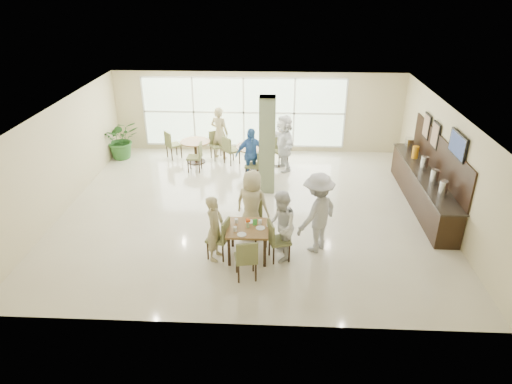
{
  "coord_description": "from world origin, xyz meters",
  "views": [
    {
      "loc": [
        0.66,
        -10.94,
        5.86
      ],
      "look_at": [
        0.2,
        -1.2,
        1.1
      ],
      "focal_mm": 32.0,
      "sensor_mm": 36.0,
      "label": 1
    }
  ],
  "objects_px": {
    "teen_right": "(281,226)",
    "adult_a": "(251,155)",
    "potted_plant": "(121,139)",
    "teen_left": "(215,228)",
    "adult_standing": "(220,133)",
    "buffet_counter": "(423,186)",
    "teen_standing": "(318,213)",
    "main_table": "(248,231)",
    "round_table_left": "(195,147)",
    "adult_b": "(284,143)",
    "teen_far": "(252,204)",
    "round_table_right": "(255,151)"
  },
  "relations": [
    {
      "from": "teen_far",
      "to": "adult_standing",
      "type": "distance_m",
      "value": 5.29
    },
    {
      "from": "buffet_counter",
      "to": "teen_far",
      "type": "bearing_deg",
      "value": -157.66
    },
    {
      "from": "adult_b",
      "to": "teen_standing",
      "type": "bearing_deg",
      "value": -13.73
    },
    {
      "from": "potted_plant",
      "to": "adult_b",
      "type": "bearing_deg",
      "value": -7.7
    },
    {
      "from": "main_table",
      "to": "teen_far",
      "type": "xyz_separation_m",
      "value": [
        0.04,
        0.89,
        0.2
      ]
    },
    {
      "from": "main_table",
      "to": "round_table_left",
      "type": "distance_m",
      "value": 5.94
    },
    {
      "from": "buffet_counter",
      "to": "teen_left",
      "type": "xyz_separation_m",
      "value": [
        -5.35,
        -2.87,
        0.21
      ]
    },
    {
      "from": "teen_far",
      "to": "adult_standing",
      "type": "xyz_separation_m",
      "value": [
        -1.39,
        5.11,
        0.04
      ]
    },
    {
      "from": "teen_left",
      "to": "potted_plant",
      "type": "bearing_deg",
      "value": 49.17
    },
    {
      "from": "main_table",
      "to": "round_table_left",
      "type": "relative_size",
      "value": 0.93
    },
    {
      "from": "potted_plant",
      "to": "teen_standing",
      "type": "relative_size",
      "value": 0.7
    },
    {
      "from": "round_table_left",
      "to": "adult_a",
      "type": "bearing_deg",
      "value": -35.09
    },
    {
      "from": "round_table_left",
      "to": "adult_a",
      "type": "xyz_separation_m",
      "value": [
        1.93,
        -1.35,
        0.28
      ]
    },
    {
      "from": "adult_standing",
      "to": "adult_a",
      "type": "bearing_deg",
      "value": 146.6
    },
    {
      "from": "teen_far",
      "to": "main_table",
      "type": "bearing_deg",
      "value": 108.3
    },
    {
      "from": "teen_standing",
      "to": "adult_a",
      "type": "distance_m",
      "value": 4.21
    },
    {
      "from": "round_table_right",
      "to": "adult_standing",
      "type": "xyz_separation_m",
      "value": [
        -1.24,
        0.84,
        0.3
      ]
    },
    {
      "from": "teen_far",
      "to": "adult_b",
      "type": "relative_size",
      "value": 0.94
    },
    {
      "from": "round_table_left",
      "to": "adult_standing",
      "type": "bearing_deg",
      "value": 29.89
    },
    {
      "from": "round_table_right",
      "to": "teen_standing",
      "type": "distance_m",
      "value": 5.08
    },
    {
      "from": "adult_standing",
      "to": "main_table",
      "type": "bearing_deg",
      "value": 126.38
    },
    {
      "from": "buffet_counter",
      "to": "potted_plant",
      "type": "bearing_deg",
      "value": 161.86
    },
    {
      "from": "potted_plant",
      "to": "teen_left",
      "type": "distance_m",
      "value": 7.14
    },
    {
      "from": "round_table_left",
      "to": "potted_plant",
      "type": "height_order",
      "value": "potted_plant"
    },
    {
      "from": "teen_left",
      "to": "teen_standing",
      "type": "bearing_deg",
      "value": -62.99
    },
    {
      "from": "main_table",
      "to": "potted_plant",
      "type": "bearing_deg",
      "value": 128.87
    },
    {
      "from": "main_table",
      "to": "round_table_right",
      "type": "distance_m",
      "value": 5.16
    },
    {
      "from": "round_table_left",
      "to": "teen_standing",
      "type": "relative_size",
      "value": 0.52
    },
    {
      "from": "adult_a",
      "to": "teen_left",
      "type": "bearing_deg",
      "value": -120.16
    },
    {
      "from": "teen_left",
      "to": "adult_b",
      "type": "bearing_deg",
      "value": -1.27
    },
    {
      "from": "round_table_right",
      "to": "adult_standing",
      "type": "distance_m",
      "value": 1.53
    },
    {
      "from": "round_table_right",
      "to": "teen_right",
      "type": "bearing_deg",
      "value": -80.93
    },
    {
      "from": "adult_standing",
      "to": "buffet_counter",
      "type": "bearing_deg",
      "value": 175.39
    },
    {
      "from": "teen_far",
      "to": "adult_b",
      "type": "xyz_separation_m",
      "value": [
        0.78,
        4.19,
        0.05
      ]
    },
    {
      "from": "teen_right",
      "to": "adult_a",
      "type": "height_order",
      "value": "adult_a"
    },
    {
      "from": "teen_far",
      "to": "teen_right",
      "type": "bearing_deg",
      "value": 147.28
    },
    {
      "from": "buffet_counter",
      "to": "adult_standing",
      "type": "bearing_deg",
      "value": 151.65
    },
    {
      "from": "adult_standing",
      "to": "adult_b",
      "type": "bearing_deg",
      "value": -179.12
    },
    {
      "from": "buffet_counter",
      "to": "potted_plant",
      "type": "distance_m",
      "value": 9.81
    },
    {
      "from": "buffet_counter",
      "to": "adult_b",
      "type": "xyz_separation_m",
      "value": [
        -3.8,
        2.31,
        0.36
      ]
    },
    {
      "from": "teen_standing",
      "to": "adult_b",
      "type": "distance_m",
      "value": 4.77
    },
    {
      "from": "teen_left",
      "to": "adult_a",
      "type": "distance_m",
      "value": 4.33
    },
    {
      "from": "round_table_right",
      "to": "teen_far",
      "type": "relative_size",
      "value": 0.71
    },
    {
      "from": "buffet_counter",
      "to": "round_table_left",
      "type": "bearing_deg",
      "value": 157.57
    },
    {
      "from": "buffet_counter",
      "to": "teen_left",
      "type": "relative_size",
      "value": 3.08
    },
    {
      "from": "round_table_left",
      "to": "adult_b",
      "type": "bearing_deg",
      "value": -9.15
    },
    {
      "from": "adult_a",
      "to": "potted_plant",
      "type": "bearing_deg",
      "value": 137.09
    },
    {
      "from": "round_table_left",
      "to": "potted_plant",
      "type": "xyz_separation_m",
      "value": [
        -2.59,
        0.27,
        0.12
      ]
    },
    {
      "from": "buffet_counter",
      "to": "teen_right",
      "type": "height_order",
      "value": "buffet_counter"
    },
    {
      "from": "buffet_counter",
      "to": "potted_plant",
      "type": "relative_size",
      "value": 3.5
    }
  ]
}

